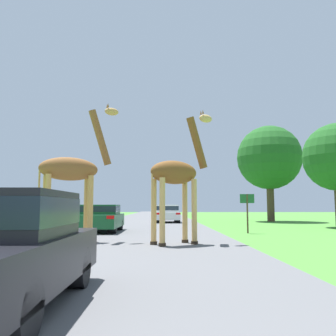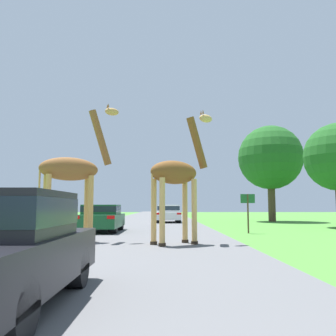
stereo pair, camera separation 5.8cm
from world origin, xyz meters
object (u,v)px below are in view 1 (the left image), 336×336
(car_lead_maroon, at_px, (2,246))
(giraffe_companion, at_px, (72,174))
(tree_centre_back, at_px, (269,158))
(giraffe_near_road, at_px, (177,177))
(car_queue_right, at_px, (167,213))
(car_queue_left, at_px, (101,217))
(sign_post, at_px, (247,206))

(car_lead_maroon, bearing_deg, giraffe_companion, 98.64)
(giraffe_companion, relative_size, tree_centre_back, 0.64)
(giraffe_near_road, relative_size, car_queue_right, 1.22)
(car_queue_left, height_order, sign_post, sign_post)
(car_lead_maroon, relative_size, sign_post, 2.11)
(car_queue_left, bearing_deg, sign_post, -9.20)
(car_queue_left, relative_size, tree_centre_back, 0.51)
(sign_post, bearing_deg, giraffe_near_road, -126.10)
(giraffe_near_road, distance_m, car_queue_right, 17.02)
(car_lead_maroon, distance_m, car_queue_right, 24.77)
(car_queue_right, relative_size, sign_post, 2.12)
(giraffe_companion, distance_m, car_lead_maroon, 8.70)
(car_queue_right, bearing_deg, sign_post, -72.60)
(tree_centre_back, distance_m, sign_post, 14.85)
(car_lead_maroon, distance_m, tree_centre_back, 28.71)
(giraffe_near_road, height_order, car_queue_left, giraffe_near_road)
(giraffe_near_road, bearing_deg, tree_centre_back, 125.20)
(giraffe_near_road, xyz_separation_m, sign_post, (3.62, 4.96, -1.02))
(giraffe_companion, distance_m, car_queue_right, 16.73)
(car_lead_maroon, xyz_separation_m, car_queue_right, (2.44, 24.65, -0.05))
(sign_post, bearing_deg, tree_centre_back, 68.73)
(sign_post, bearing_deg, car_queue_right, 107.40)
(car_lead_maroon, height_order, tree_centre_back, tree_centre_back)
(giraffe_companion, xyz_separation_m, sign_post, (7.47, 4.23, -1.19))
(car_queue_left, distance_m, tree_centre_back, 18.03)
(car_queue_right, relative_size, car_queue_left, 0.95)
(giraffe_near_road, relative_size, car_queue_left, 1.15)
(tree_centre_back, relative_size, sign_post, 4.39)
(giraffe_companion, distance_m, tree_centre_back, 21.80)
(giraffe_near_road, relative_size, car_lead_maroon, 1.22)
(car_lead_maroon, relative_size, tree_centre_back, 0.48)
(giraffe_companion, bearing_deg, car_queue_left, 152.58)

